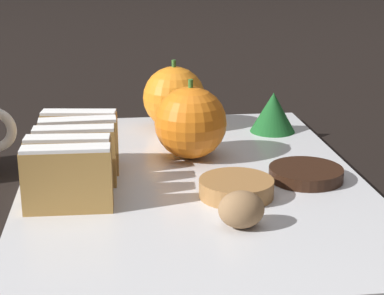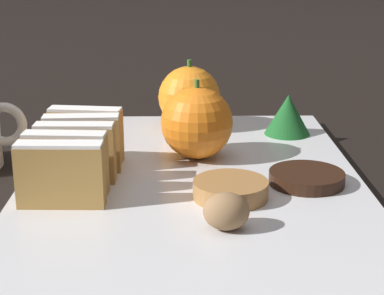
{
  "view_description": "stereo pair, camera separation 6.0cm",
  "coord_description": "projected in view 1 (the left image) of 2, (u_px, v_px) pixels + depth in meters",
  "views": [
    {
      "loc": [
        -0.07,
        -0.57,
        0.23
      ],
      "look_at": [
        0.0,
        0.0,
        0.04
      ],
      "focal_mm": 60.0,
      "sensor_mm": 36.0,
      "label": 1
    },
    {
      "loc": [
        -0.01,
        -0.57,
        0.23
      ],
      "look_at": [
        0.0,
        0.0,
        0.04
      ],
      "focal_mm": 60.0,
      "sensor_mm": 36.0,
      "label": 2
    }
  ],
  "objects": [
    {
      "name": "orange_near",
      "position": [
        171.0,
        98.0,
        0.77
      ],
      "size": [
        0.07,
        0.07,
        0.08
      ],
      "color": "orange",
      "rests_on": "serving_platter"
    },
    {
      "name": "chocolate_cookie",
      "position": [
        306.0,
        174.0,
        0.61
      ],
      "size": [
        0.07,
        0.07,
        0.01
      ],
      "color": "black",
      "rests_on": "serving_platter"
    },
    {
      "name": "stollen_slice_fifth",
      "position": [
        80.0,
        138.0,
        0.64
      ],
      "size": [
        0.08,
        0.03,
        0.06
      ],
      "color": "#B28442",
      "rests_on": "serving_platter"
    },
    {
      "name": "serving_platter",
      "position": [
        192.0,
        183.0,
        0.61
      ],
      "size": [
        0.32,
        0.45,
        0.01
      ],
      "color": "silver",
      "rests_on": "ground_plane"
    },
    {
      "name": "stollen_slice_third",
      "position": [
        75.0,
        157.0,
        0.58
      ],
      "size": [
        0.07,
        0.02,
        0.06
      ],
      "color": "#B28442",
      "rests_on": "serving_platter"
    },
    {
      "name": "stollen_slice_second",
      "position": [
        69.0,
        168.0,
        0.56
      ],
      "size": [
        0.07,
        0.02,
        0.06
      ],
      "color": "#B28442",
      "rests_on": "serving_platter"
    },
    {
      "name": "ground_plane",
      "position": [
        192.0,
        189.0,
        0.62
      ],
      "size": [
        6.0,
        6.0,
        0.0
      ],
      "primitive_type": "plane",
      "color": "black"
    },
    {
      "name": "walnut",
      "position": [
        241.0,
        209.0,
        0.5
      ],
      "size": [
        0.04,
        0.03,
        0.03
      ],
      "color": "#8E6B47",
      "rests_on": "serving_platter"
    },
    {
      "name": "gingerbread_cookie",
      "position": [
        236.0,
        188.0,
        0.56
      ],
      "size": [
        0.07,
        0.07,
        0.02
      ],
      "color": "#A3703D",
      "rests_on": "serving_platter"
    },
    {
      "name": "evergreen_sprig",
      "position": [
        273.0,
        112.0,
        0.75
      ],
      "size": [
        0.05,
        0.05,
        0.05
      ],
      "color": "#195623",
      "rests_on": "serving_platter"
    },
    {
      "name": "stollen_slice_fourth",
      "position": [
        79.0,
        147.0,
        0.61
      ],
      "size": [
        0.07,
        0.02,
        0.06
      ],
      "color": "#B28442",
      "rests_on": "serving_platter"
    },
    {
      "name": "stollen_slice_front",
      "position": [
        67.0,
        179.0,
        0.53
      ],
      "size": [
        0.07,
        0.02,
        0.06
      ],
      "color": "#B28442",
      "rests_on": "serving_platter"
    },
    {
      "name": "orange_far",
      "position": [
        191.0,
        123.0,
        0.66
      ],
      "size": [
        0.07,
        0.07,
        0.08
      ],
      "color": "orange",
      "rests_on": "serving_platter"
    }
  ]
}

